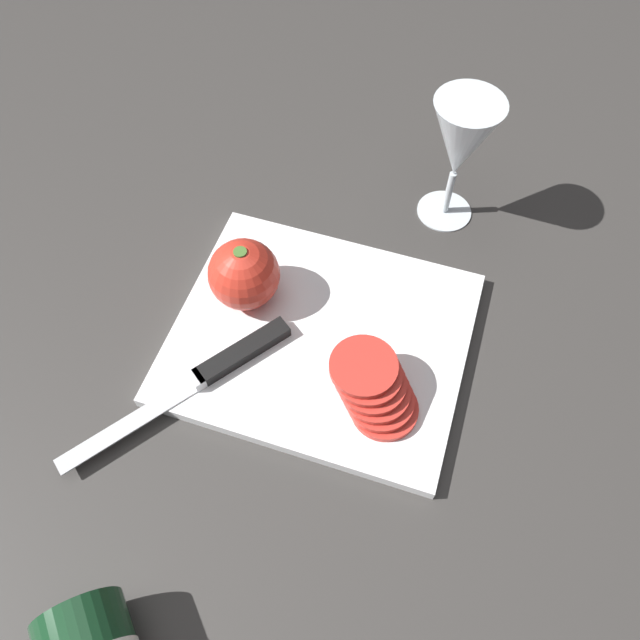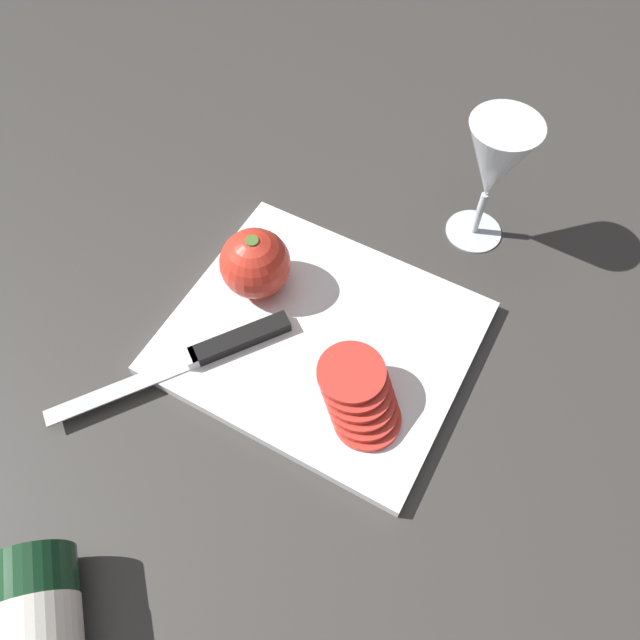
{
  "view_description": "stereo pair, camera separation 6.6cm",
  "coord_description": "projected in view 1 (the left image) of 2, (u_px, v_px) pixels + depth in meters",
  "views": [
    {
      "loc": [
        0.19,
        -0.32,
        0.61
      ],
      "look_at": [
        0.08,
        0.01,
        0.04
      ],
      "focal_mm": 35.0,
      "sensor_mm": 36.0,
      "label": 1
    },
    {
      "loc": [
        0.25,
        -0.3,
        0.61
      ],
      "look_at": [
        0.08,
        0.01,
        0.04
      ],
      "focal_mm": 35.0,
      "sensor_mm": 36.0,
      "label": 2
    }
  ],
  "objects": [
    {
      "name": "ground_plane",
      "position": [
        250.0,
        329.0,
        0.71
      ],
      "size": [
        3.0,
        3.0,
        0.0
      ],
      "primitive_type": "plane",
      "color": "#383533"
    },
    {
      "name": "cutting_board",
      "position": [
        320.0,
        338.0,
        0.7
      ],
      "size": [
        0.32,
        0.27,
        0.01
      ],
      "color": "white",
      "rests_on": "ground_plane"
    },
    {
      "name": "wine_glass",
      "position": [
        461.0,
        144.0,
        0.71
      ],
      "size": [
        0.08,
        0.08,
        0.17
      ],
      "color": "silver",
      "rests_on": "ground_plane"
    },
    {
      "name": "whole_tomato",
      "position": [
        244.0,
        274.0,
        0.68
      ],
      "size": [
        0.08,
        0.08,
        0.08
      ],
      "color": "red",
      "rests_on": "cutting_board"
    },
    {
      "name": "knife",
      "position": [
        224.0,
        364.0,
        0.66
      ],
      "size": [
        0.18,
        0.23,
        0.01
      ],
      "rotation": [
        0.0,
        0.0,
        4.09
      ],
      "color": "silver",
      "rests_on": "cutting_board"
    },
    {
      "name": "tomato_slice_stack_near",
      "position": [
        374.0,
        388.0,
        0.63
      ],
      "size": [
        0.1,
        0.09,
        0.05
      ],
      "color": "red",
      "rests_on": "cutting_board"
    }
  ]
}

